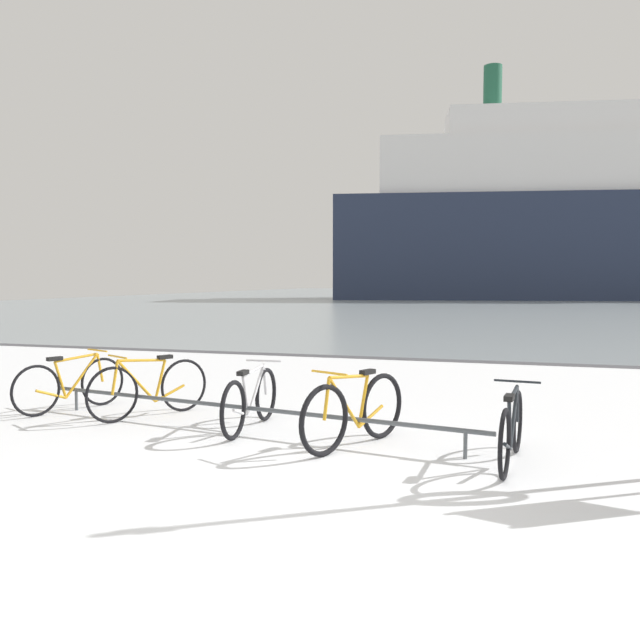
% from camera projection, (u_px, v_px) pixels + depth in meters
% --- Properties ---
extents(ground, '(80.00, 132.00, 0.08)m').
position_uv_depth(ground, '(498.00, 300.00, 56.21)').
color(ground, white).
extents(bike_rack, '(5.87, 1.06, 0.31)m').
position_uv_depth(bike_rack, '(240.00, 408.00, 7.64)').
color(bike_rack, '#4C5156').
rests_on(bike_rack, ground).
extents(bicycle_0, '(0.69, 1.56, 0.80)m').
position_uv_depth(bicycle_0, '(71.00, 384.00, 8.81)').
color(bicycle_0, black).
rests_on(bicycle_0, ground).
extents(bicycle_1, '(0.86, 1.55, 0.84)m').
position_uv_depth(bicycle_1, '(149.00, 388.00, 8.40)').
color(bicycle_1, black).
rests_on(bicycle_1, ground).
extents(bicycle_2, '(0.46, 1.70, 0.78)m').
position_uv_depth(bicycle_2, '(251.00, 400.00, 7.69)').
color(bicycle_2, black).
rests_on(bicycle_2, ground).
extents(bicycle_3, '(0.77, 1.60, 0.85)m').
position_uv_depth(bicycle_3, '(355.00, 411.00, 6.89)').
color(bicycle_3, black).
rests_on(bicycle_3, ground).
extents(bicycle_4, '(0.46, 1.64, 0.76)m').
position_uv_depth(bicycle_4, '(512.00, 429.00, 6.22)').
color(bicycle_4, black).
rests_on(bicycle_4, ground).
extents(ferry_ship, '(40.41, 16.00, 20.66)m').
position_uv_depth(ferry_ship, '(555.00, 221.00, 57.56)').
color(ferry_ship, '#232D47').
rests_on(ferry_ship, ground).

